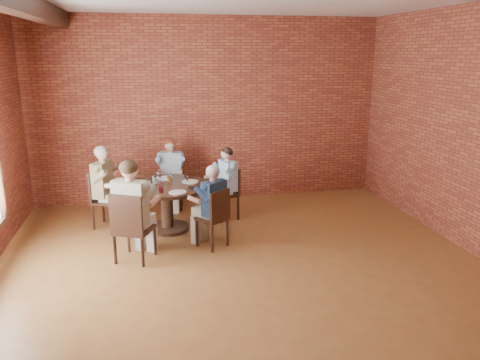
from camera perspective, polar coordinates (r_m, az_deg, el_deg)
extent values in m
plane|color=brown|center=(5.98, 1.00, -12.02)|extent=(7.00, 7.00, 0.00)
plane|color=brown|center=(8.83, -3.84, 8.44)|extent=(7.00, 0.00, 7.00)
plane|color=brown|center=(2.29, 20.68, -12.73)|extent=(7.00, 0.00, 7.00)
cylinder|color=black|center=(7.61, -8.79, -5.80)|extent=(0.68, 0.68, 0.06)
cylinder|color=black|center=(7.50, -8.89, -3.51)|extent=(0.19, 0.19, 0.64)
cylinder|color=black|center=(7.39, -9.01, -0.76)|extent=(1.35, 1.35, 0.05)
cube|color=black|center=(7.90, -1.80, -1.76)|extent=(0.48, 0.48, 0.04)
cube|color=black|center=(7.91, -0.74, 0.05)|extent=(0.16, 0.37, 0.43)
cylinder|color=black|center=(8.03, -3.32, -3.18)|extent=(0.04, 0.04, 0.41)
cylinder|color=black|center=(7.76, -2.25, -3.81)|extent=(0.04, 0.04, 0.41)
cylinder|color=black|center=(8.17, -1.34, -2.83)|extent=(0.04, 0.04, 0.41)
cylinder|color=black|center=(7.91, -0.23, -3.44)|extent=(0.04, 0.04, 0.41)
cube|color=black|center=(8.52, -8.34, -0.65)|extent=(0.44, 0.44, 0.04)
cube|color=black|center=(8.62, -8.32, 1.23)|extent=(0.39, 0.09, 0.45)
cylinder|color=black|center=(8.44, -9.49, -2.45)|extent=(0.04, 0.04, 0.41)
cylinder|color=black|center=(8.41, -7.23, -2.42)|extent=(0.04, 0.04, 0.41)
cylinder|color=black|center=(8.75, -9.30, -1.79)|extent=(0.04, 0.04, 0.41)
cylinder|color=black|center=(8.73, -7.12, -1.76)|extent=(0.04, 0.04, 0.41)
cube|color=black|center=(7.84, -15.84, -2.48)|extent=(0.55, 0.55, 0.04)
cube|color=black|center=(7.85, -17.24, -0.57)|extent=(0.19, 0.41, 0.48)
cylinder|color=black|center=(7.68, -15.06, -4.56)|extent=(0.04, 0.04, 0.41)
cylinder|color=black|center=(7.99, -13.99, -3.71)|extent=(0.04, 0.04, 0.41)
cylinder|color=black|center=(7.84, -17.48, -4.36)|extent=(0.04, 0.04, 0.41)
cylinder|color=black|center=(8.14, -16.34, -3.53)|extent=(0.04, 0.04, 0.41)
cube|color=black|center=(6.50, -12.76, -5.93)|extent=(0.61, 0.61, 0.04)
cube|color=black|center=(6.23, -13.75, -4.17)|extent=(0.43, 0.23, 0.52)
cylinder|color=black|center=(6.67, -10.34, -7.33)|extent=(0.04, 0.04, 0.41)
cylinder|color=black|center=(6.84, -13.41, -6.94)|extent=(0.04, 0.04, 0.41)
cylinder|color=black|center=(6.34, -11.80, -8.64)|extent=(0.04, 0.04, 0.41)
cylinder|color=black|center=(6.51, -15.01, -8.19)|extent=(0.04, 0.04, 0.41)
cube|color=black|center=(6.78, -3.46, -4.70)|extent=(0.52, 0.52, 0.04)
cube|color=black|center=(6.59, -2.46, -3.12)|extent=(0.32, 0.26, 0.42)
cylinder|color=black|center=(7.06, -3.44, -5.80)|extent=(0.04, 0.04, 0.41)
cylinder|color=black|center=(6.86, -5.28, -6.49)|extent=(0.04, 0.04, 0.41)
cylinder|color=black|center=(6.86, -1.58, -6.43)|extent=(0.04, 0.04, 0.41)
cylinder|color=black|center=(6.65, -3.41, -7.16)|extent=(0.04, 0.04, 0.41)
cylinder|color=white|center=(7.48, -6.08, -0.20)|extent=(0.26, 0.26, 0.01)
cylinder|color=white|center=(7.75, -9.14, 0.24)|extent=(0.26, 0.26, 0.01)
cylinder|color=white|center=(7.50, -12.54, -0.44)|extent=(0.26, 0.26, 0.01)
cylinder|color=white|center=(6.93, -7.61, -1.50)|extent=(0.26, 0.26, 0.01)
cylinder|color=white|center=(7.36, -6.61, 0.03)|extent=(0.07, 0.07, 0.14)
cylinder|color=white|center=(7.52, -8.61, 0.28)|extent=(0.07, 0.07, 0.14)
cylinder|color=white|center=(7.64, -9.87, 0.47)|extent=(0.07, 0.07, 0.14)
cylinder|color=white|center=(7.46, -10.37, 0.09)|extent=(0.07, 0.07, 0.14)
cylinder|color=white|center=(7.15, -11.13, -0.61)|extent=(0.07, 0.07, 0.14)
cylinder|color=white|center=(6.96, -9.62, -0.99)|extent=(0.07, 0.07, 0.14)
cube|color=black|center=(7.12, -5.87, -1.01)|extent=(0.12, 0.16, 0.01)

